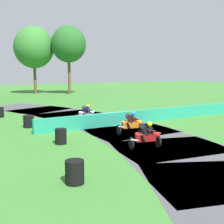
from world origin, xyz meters
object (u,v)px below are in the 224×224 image
object	(u,v)px
motorcycle_lead_red	(147,135)
tire_stack_far	(0,112)
motorcycle_trailing_white	(86,113)
tire_stack_mid_a	(61,136)
motorcycle_chase_orange	(132,123)
tire_stack_mid_b	(29,121)
tire_stack_near	(75,172)

from	to	relation	value
motorcycle_lead_red	tire_stack_far	size ratio (longest dim) A/B	2.13
motorcycle_trailing_white	tire_stack_mid_a	bearing A→B (deg)	-124.63
motorcycle_trailing_white	tire_stack_far	distance (m)	7.40
motorcycle_chase_orange	tire_stack_mid_a	bearing A→B (deg)	-176.86
motorcycle_lead_red	motorcycle_chase_orange	xyz separation A→B (m)	(1.04, 3.09, 0.01)
tire_stack_mid_b	motorcycle_trailing_white	bearing A→B (deg)	2.92
tire_stack_mid_a	tire_stack_far	distance (m)	10.66
motorcycle_trailing_white	tire_stack_mid_b	size ratio (longest dim) A/B	2.12
motorcycle_lead_red	tire_stack_near	size ratio (longest dim) A/B	2.13
motorcycle_chase_orange	tire_stack_near	size ratio (longest dim) A/B	2.13
tire_stack_mid_a	tire_stack_mid_b	world-z (taller)	same
motorcycle_lead_red	tire_stack_mid_b	world-z (taller)	motorcycle_lead_red
tire_stack_mid_b	tire_stack_far	distance (m)	5.45
tire_stack_mid_a	motorcycle_chase_orange	bearing A→B (deg)	3.14
tire_stack_near	tire_stack_mid_b	xyz separation A→B (m)	(0.81, 10.56, -0.00)
motorcycle_lead_red	tire_stack_mid_a	size ratio (longest dim) A/B	2.13
motorcycle_chase_orange	tire_stack_mid_b	bearing A→B (deg)	134.67
tire_stack_mid_b	tire_stack_far	bearing A→B (deg)	101.84
tire_stack_mid_b	motorcycle_lead_red	bearing A→B (deg)	-64.39
motorcycle_lead_red	tire_stack_far	bearing A→B (deg)	110.40
motorcycle_trailing_white	tire_stack_far	world-z (taller)	motorcycle_trailing_white
motorcycle_lead_red	tire_stack_mid_a	xyz separation A→B (m)	(-3.38, 2.85, -0.25)
motorcycle_trailing_white	tire_stack_mid_b	xyz separation A→B (m)	(-4.23, -0.22, -0.23)
motorcycle_lead_red	tire_stack_mid_a	bearing A→B (deg)	139.83
motorcycle_lead_red	tire_stack_mid_b	distance (m)	8.94
motorcycle_chase_orange	tire_stack_mid_a	distance (m)	4.44
motorcycle_lead_red	tire_stack_mid_a	world-z (taller)	motorcycle_lead_red
motorcycle_chase_orange	motorcycle_trailing_white	world-z (taller)	motorcycle_chase_orange
tire_stack_mid_b	tire_stack_far	size ratio (longest dim) A/B	1.00
motorcycle_chase_orange	tire_stack_far	xyz separation A→B (m)	(-6.02, 10.30, -0.26)
tire_stack_mid_b	tire_stack_far	world-z (taller)	same
motorcycle_chase_orange	tire_stack_near	world-z (taller)	motorcycle_chase_orange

